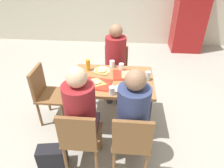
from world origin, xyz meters
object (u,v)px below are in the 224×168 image
at_px(paper_plate_near_edge, 124,89).
at_px(soda_can, 148,76).
at_px(pizza_slice_a, 94,82).
at_px(plastic_cup_d, 121,67).
at_px(chair_far_side, 116,68).
at_px(chair_left_end, 46,91).
at_px(drink_fridge, 191,11).
at_px(chair_near_left, 80,137).
at_px(plastic_cup_a, 112,64).
at_px(handbag, 53,157).
at_px(pizza_slice_b, 129,73).
at_px(plastic_cup_c, 80,72).
at_px(person_in_red, 81,110).
at_px(paper_plate_center, 102,70).
at_px(person_in_brown_jacket, 133,113).
at_px(tray_red_near, 96,84).
at_px(foil_bundle, 77,75).
at_px(person_far_side, 115,58).
at_px(tray_red_far, 127,75).
at_px(chair_near_right, 131,140).
at_px(main_table, 112,86).
at_px(condiment_bottle, 88,65).
at_px(plastic_cup_b, 112,91).
at_px(pizza_slice_c, 101,70).

distance_m(paper_plate_near_edge, soda_can, 0.38).
distance_m(pizza_slice_a, plastic_cup_d, 0.48).
relative_size(chair_far_side, paper_plate_near_edge, 3.80).
distance_m(chair_left_end, soda_can, 1.40).
bearing_deg(drink_fridge, chair_near_left, -117.56).
relative_size(plastic_cup_a, handbag, 0.31).
xyz_separation_m(pizza_slice_b, plastic_cup_c, (-0.63, -0.07, 0.03)).
height_order(chair_near_left, person_in_red, person_in_red).
xyz_separation_m(paper_plate_center, drink_fridge, (1.78, 2.64, 0.21)).
xyz_separation_m(person_in_brown_jacket, paper_plate_center, (-0.42, 0.84, 0.00)).
height_order(tray_red_near, foil_bundle, foil_bundle).
xyz_separation_m(person_in_red, soda_can, (0.72, 0.65, 0.06)).
bearing_deg(person_far_side, tray_red_far, -70.09).
height_order(chair_left_end, handbag, chair_left_end).
bearing_deg(plastic_cup_d, person_far_side, 105.66).
distance_m(chair_near_right, chair_far_side, 1.56).
distance_m(paper_plate_near_edge, plastic_cup_a, 0.57).
bearing_deg(chair_far_side, tray_red_near, -101.64).
distance_m(main_table, condiment_bottle, 0.44).
height_order(main_table, paper_plate_near_edge, paper_plate_near_edge).
bearing_deg(person_in_red, chair_far_side, 79.23).
relative_size(person_in_brown_jacket, handbag, 3.89).
relative_size(chair_left_end, plastic_cup_a, 8.36).
relative_size(pizza_slice_b, condiment_bottle, 1.65).
xyz_separation_m(chair_near_right, plastic_cup_a, (-0.29, 1.09, 0.30)).
bearing_deg(pizza_slice_b, soda_can, -24.18).
height_order(pizza_slice_a, plastic_cup_a, plastic_cup_a).
distance_m(chair_left_end, plastic_cup_c, 0.58).
height_order(plastic_cup_a, plastic_cup_b, same).
bearing_deg(tray_red_far, soda_can, -19.84).
relative_size(tray_red_far, plastic_cup_c, 3.60).
bearing_deg(drink_fridge, pizza_slice_b, -117.41).
height_order(person_in_brown_jacket, pizza_slice_a, person_in_brown_jacket).
bearing_deg(foil_bundle, person_in_red, -73.03).
bearing_deg(plastic_cup_a, drink_fridge, 56.86).
xyz_separation_m(chair_near_right, foil_bundle, (-0.72, 0.75, 0.30)).
xyz_separation_m(foil_bundle, drink_fridge, (2.07, 2.87, 0.17)).
relative_size(main_table, person_far_side, 0.85).
height_order(person_in_red, plastic_cup_b, person_in_red).
bearing_deg(plastic_cup_b, paper_plate_near_edge, 40.89).
bearing_deg(chair_near_right, drink_fridge, 69.43).
bearing_deg(person_in_brown_jacket, paper_plate_near_edge, 104.28).
height_order(person_far_side, paper_plate_near_edge, person_far_side).
distance_m(plastic_cup_b, soda_can, 0.55).
bearing_deg(person_far_side, tray_red_near, -103.70).
bearing_deg(chair_near_left, foil_bundle, 103.93).
relative_size(chair_near_left, person_in_brown_jacket, 0.67).
height_order(person_in_brown_jacket, plastic_cup_b, person_in_brown_jacket).
bearing_deg(plastic_cup_c, pizza_slice_c, 26.52).
relative_size(chair_left_end, pizza_slice_a, 3.27).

